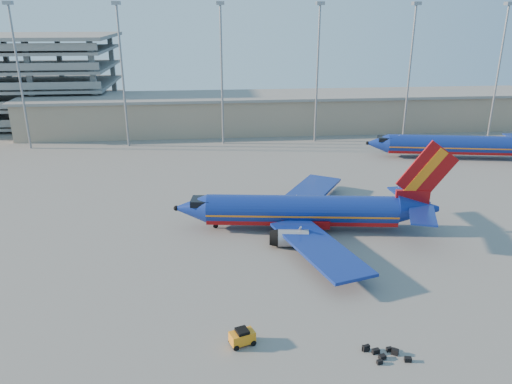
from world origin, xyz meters
TOP-DOWN VIEW (x-y plane):
  - ground at (0.00, 0.00)m, footprint 220.00×220.00m
  - terminal_building at (10.00, 58.00)m, footprint 122.00×16.00m
  - light_mast_row at (5.00, 46.00)m, footprint 101.60×1.60m
  - aircraft_main at (4.15, -0.06)m, footprint 35.60×34.04m
  - aircraft_second at (38.92, 30.05)m, footprint 34.21×13.87m
  - baggage_tug at (-6.13, -23.10)m, footprint 2.40×1.88m
  - luggage_pile at (5.34, -25.67)m, footprint 3.68×2.23m

SIDE VIEW (x-z plane):
  - ground at x=0.00m, z-range 0.00..0.00m
  - luggage_pile at x=5.34m, z-range -0.05..0.48m
  - baggage_tug at x=-6.13m, z-range 0.03..1.54m
  - aircraft_main at x=4.15m, z-range -3.46..8.62m
  - aircraft_second at x=38.92m, z-range -3.16..8.51m
  - terminal_building at x=10.00m, z-range 0.07..8.57m
  - light_mast_row at x=5.00m, z-range 3.23..31.88m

